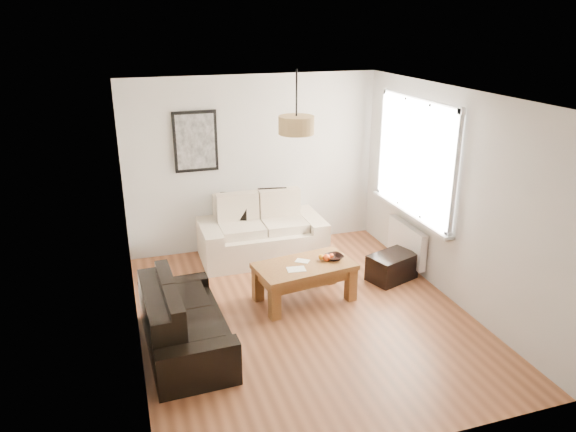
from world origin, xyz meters
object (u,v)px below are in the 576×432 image
object	(u,v)px
loveseat_cream	(262,228)
sofa_leather	(185,319)
coffee_table	(304,282)
ottoman	(392,267)

from	to	relation	value
loveseat_cream	sofa_leather	xyz separation A→B (m)	(-1.41, -2.04, -0.09)
loveseat_cream	sofa_leather	distance (m)	2.48
loveseat_cream	coffee_table	xyz separation A→B (m)	(0.16, -1.44, -0.20)
ottoman	coffee_table	bearing A→B (deg)	-172.45
loveseat_cream	coffee_table	size ratio (longest dim) A/B	1.49
sofa_leather	ottoman	xyz separation A→B (m)	(2.88, 0.78, -0.18)
coffee_table	ottoman	size ratio (longest dim) A/B	1.92
loveseat_cream	ottoman	distance (m)	1.96
loveseat_cream	ottoman	world-z (taller)	loveseat_cream
loveseat_cream	coffee_table	bearing A→B (deg)	-83.03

